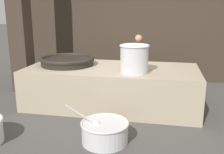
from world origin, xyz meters
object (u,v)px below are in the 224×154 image
(giant_wok_near, at_px, (67,61))
(cook, at_px, (138,60))
(stock_pot, at_px, (134,58))
(prep_bowl_vegetables, at_px, (105,131))

(giant_wok_near, bearing_deg, cook, 41.61)
(giant_wok_near, distance_m, stock_pot, 1.68)
(cook, bearing_deg, prep_bowl_vegetables, 96.21)
(stock_pot, distance_m, cook, 1.84)
(cook, bearing_deg, stock_pot, 103.32)
(giant_wok_near, xyz_separation_m, prep_bowl_vegetables, (1.29, -1.80, -0.78))
(stock_pot, xyz_separation_m, prep_bowl_vegetables, (-0.31, -1.33, -0.98))
(giant_wok_near, relative_size, stock_pot, 2.08)
(prep_bowl_vegetables, bearing_deg, giant_wok_near, 125.71)
(stock_pot, relative_size, cook, 0.41)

